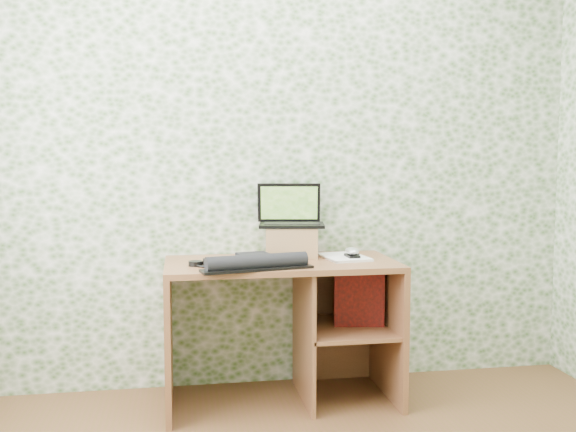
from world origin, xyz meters
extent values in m
plane|color=silver|center=(0.00, 1.75, 1.30)|extent=(3.50, 0.00, 3.50)
cube|color=brown|center=(0.00, 1.44, 0.73)|extent=(1.20, 0.60, 0.03)
cube|color=brown|center=(-0.58, 1.44, 0.36)|extent=(0.03, 0.60, 0.72)
cube|color=brown|center=(0.58, 1.44, 0.36)|extent=(0.03, 0.60, 0.72)
cube|color=brown|center=(0.12, 1.44, 0.36)|extent=(0.02, 0.56, 0.72)
cube|color=brown|center=(0.35, 1.44, 0.38)|extent=(0.46, 0.56, 0.02)
cube|color=brown|center=(0.36, 1.73, 0.36)|extent=(0.48, 0.02, 0.72)
cube|color=#A17B48|center=(0.08, 1.58, 0.83)|extent=(0.31, 0.27, 0.17)
cube|color=black|center=(0.08, 1.58, 0.92)|extent=(0.38, 0.29, 0.02)
cube|color=black|center=(0.08, 1.58, 0.93)|extent=(0.32, 0.18, 0.00)
cube|color=black|center=(0.08, 1.68, 1.04)|extent=(0.35, 0.12, 0.22)
cube|color=#204E16|center=(0.08, 1.67, 1.04)|extent=(0.32, 0.09, 0.18)
cube|color=black|center=(-0.15, 1.33, 0.77)|extent=(0.51, 0.27, 0.04)
cube|color=black|center=(-0.15, 1.33, 0.78)|extent=(0.18, 0.18, 0.06)
cylinder|color=black|center=(-0.15, 1.20, 0.79)|extent=(0.51, 0.18, 0.08)
cube|color=black|center=(-0.15, 1.20, 0.76)|extent=(0.56, 0.22, 0.01)
torus|color=black|center=(-0.38, 1.36, 0.76)|extent=(0.15, 0.15, 0.01)
cylinder|color=black|center=(-0.44, 1.37, 0.76)|extent=(0.07, 0.07, 0.02)
cylinder|color=black|center=(-0.31, 1.36, 0.76)|extent=(0.07, 0.07, 0.02)
cube|color=white|center=(0.35, 1.48, 0.76)|extent=(0.25, 0.33, 0.01)
ellipsoid|color=silver|center=(0.38, 1.43, 0.78)|extent=(0.08, 0.12, 0.04)
cylinder|color=black|center=(0.41, 1.55, 0.77)|extent=(0.04, 0.14, 0.01)
cube|color=#9B130E|center=(0.42, 1.44, 0.55)|extent=(0.28, 0.13, 0.32)
camera|label=1|loc=(-0.51, -1.83, 1.29)|focal=40.00mm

